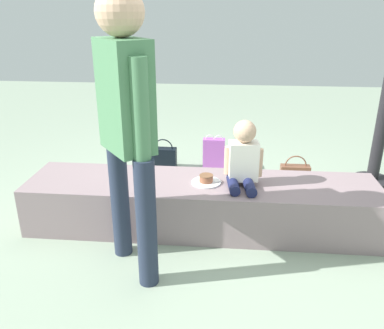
% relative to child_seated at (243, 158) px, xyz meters
% --- Properties ---
extents(ground_plane, '(12.00, 12.00, 0.00)m').
position_rel_child_seated_xyz_m(ground_plane, '(-0.30, 0.02, -0.59)').
color(ground_plane, '#93A58E').
extents(concrete_ledge, '(2.63, 0.59, 0.37)m').
position_rel_child_seated_xyz_m(concrete_ledge, '(-0.30, 0.02, -0.40)').
color(concrete_ledge, gray).
rests_on(concrete_ledge, ground_plane).
extents(child_seated, '(0.28, 0.32, 0.48)m').
position_rel_child_seated_xyz_m(child_seated, '(0.00, 0.00, 0.00)').
color(child_seated, '#191E47').
rests_on(child_seated, concrete_ledge).
extents(adult_standing, '(0.38, 0.42, 1.70)m').
position_rel_child_seated_xyz_m(adult_standing, '(-0.69, -0.54, 0.44)').
color(adult_standing, '#242D41').
rests_on(adult_standing, ground_plane).
extents(cake_plate, '(0.22, 0.22, 0.07)m').
position_rel_child_seated_xyz_m(cake_plate, '(-0.26, 0.00, -0.19)').
color(cake_plate, white).
rests_on(cake_plate, concrete_ledge).
extents(gift_bag, '(0.22, 0.10, 0.38)m').
position_rel_child_seated_xyz_m(gift_bag, '(-0.25, 1.18, -0.42)').
color(gift_bag, '#B259BF').
rests_on(gift_bag, ground_plane).
extents(railing_post, '(0.36, 0.36, 1.11)m').
position_rel_child_seated_xyz_m(railing_post, '(1.30, 1.00, -0.17)').
color(railing_post, black).
rests_on(railing_post, ground_plane).
extents(water_bottle_near_gift, '(0.07, 0.07, 0.21)m').
position_rel_child_seated_xyz_m(water_bottle_near_gift, '(0.13, 0.86, -0.49)').
color(water_bottle_near_gift, silver).
rests_on(water_bottle_near_gift, ground_plane).
extents(water_bottle_far_side, '(0.07, 0.07, 0.23)m').
position_rel_child_seated_xyz_m(water_bottle_far_side, '(-1.15, 0.49, -0.48)').
color(water_bottle_far_side, silver).
rests_on(water_bottle_far_side, ground_plane).
extents(handbag_black_leather, '(0.27, 0.11, 0.32)m').
position_rel_child_seated_xyz_m(handbag_black_leather, '(-0.78, 1.17, -0.47)').
color(handbag_black_leather, black).
rests_on(handbag_black_leather, ground_plane).
extents(handbag_brown_canvas, '(0.28, 0.10, 0.29)m').
position_rel_child_seated_xyz_m(handbag_brown_canvas, '(0.54, 0.89, -0.49)').
color(handbag_brown_canvas, brown).
rests_on(handbag_brown_canvas, ground_plane).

